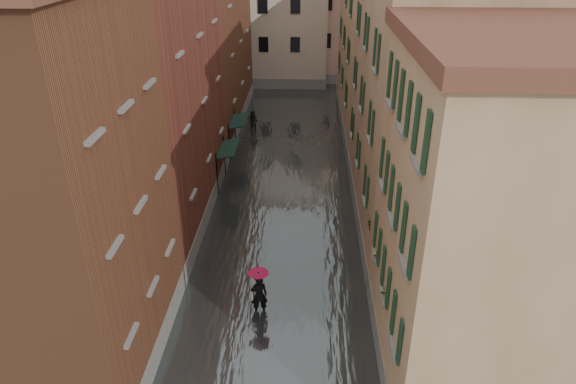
# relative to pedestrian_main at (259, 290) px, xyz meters

# --- Properties ---
(ground) EXTENTS (120.00, 120.00, 0.00)m
(ground) POSITION_rel_pedestrian_main_xyz_m (0.59, -0.68, -1.20)
(ground) COLOR slate
(ground) RESTS_ON ground
(floodwater) EXTENTS (10.00, 60.00, 0.20)m
(floodwater) POSITION_rel_pedestrian_main_xyz_m (0.59, 12.32, -1.10)
(floodwater) COLOR #3F4546
(floodwater) RESTS_ON ground
(building_left_near) EXTENTS (6.00, 8.00, 13.00)m
(building_left_near) POSITION_rel_pedestrian_main_xyz_m (-6.41, -2.68, 5.30)
(building_left_near) COLOR brown
(building_left_near) RESTS_ON ground
(building_left_mid) EXTENTS (6.00, 14.00, 12.50)m
(building_left_mid) POSITION_rel_pedestrian_main_xyz_m (-6.41, 8.32, 5.05)
(building_left_mid) COLOR brown
(building_left_mid) RESTS_ON ground
(building_left_far) EXTENTS (6.00, 16.00, 14.00)m
(building_left_far) POSITION_rel_pedestrian_main_xyz_m (-6.41, 23.32, 5.80)
(building_left_far) COLOR brown
(building_left_far) RESTS_ON ground
(building_right_near) EXTENTS (6.00, 8.00, 11.50)m
(building_right_near) POSITION_rel_pedestrian_main_xyz_m (7.59, -2.68, 4.55)
(building_right_near) COLOR #9D7651
(building_right_near) RESTS_ON ground
(building_right_mid) EXTENTS (6.00, 14.00, 13.00)m
(building_right_mid) POSITION_rel_pedestrian_main_xyz_m (7.59, 8.32, 5.30)
(building_right_mid) COLOR tan
(building_right_mid) RESTS_ON ground
(building_right_far) EXTENTS (6.00, 16.00, 11.50)m
(building_right_far) POSITION_rel_pedestrian_main_xyz_m (7.59, 23.32, 4.55)
(building_right_far) COLOR #9D7651
(building_right_far) RESTS_ON ground
(building_end_cream) EXTENTS (12.00, 9.00, 13.00)m
(building_end_cream) POSITION_rel_pedestrian_main_xyz_m (-2.41, 37.32, 5.30)
(building_end_cream) COLOR beige
(building_end_cream) RESTS_ON ground
(building_end_pink) EXTENTS (10.00, 9.00, 12.00)m
(building_end_pink) POSITION_rel_pedestrian_main_xyz_m (6.59, 39.32, 4.80)
(building_end_pink) COLOR tan
(building_end_pink) RESTS_ON ground
(awning_near) EXTENTS (1.09, 2.93, 2.80)m
(awning_near) POSITION_rel_pedestrian_main_xyz_m (-2.90, 11.72, 1.27)
(awning_near) COLOR #142D24
(awning_near) RESTS_ON ground
(awning_far) EXTENTS (1.09, 2.95, 2.80)m
(awning_far) POSITION_rel_pedestrian_main_xyz_m (-2.90, 16.76, 1.27)
(awning_far) COLOR #142D24
(awning_far) RESTS_ON ground
(window_planters) EXTENTS (0.59, 5.55, 0.84)m
(window_planters) POSITION_rel_pedestrian_main_xyz_m (4.71, -0.34, 2.31)
(window_planters) COLOR brown
(window_planters) RESTS_ON ground
(pedestrian_main) EXTENTS (0.86, 0.86, 2.06)m
(pedestrian_main) POSITION_rel_pedestrian_main_xyz_m (0.00, 0.00, 0.00)
(pedestrian_main) COLOR black
(pedestrian_main) RESTS_ON ground
(pedestrian_far) EXTENTS (1.06, 0.94, 1.82)m
(pedestrian_far) POSITION_rel_pedestrian_main_xyz_m (-2.33, 21.07, -0.29)
(pedestrian_far) COLOR black
(pedestrian_far) RESTS_ON ground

